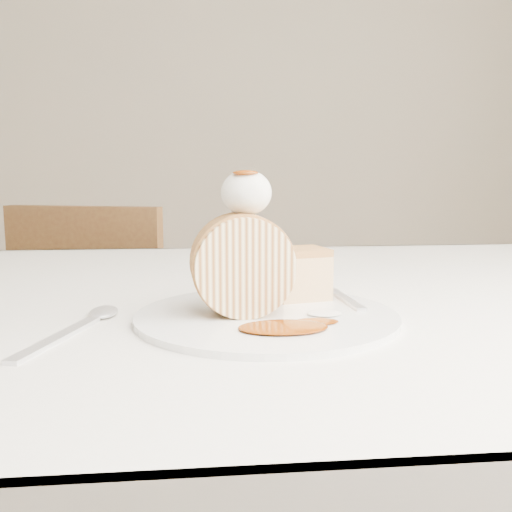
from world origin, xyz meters
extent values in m
cube|color=silver|center=(0.00, 3.00, 1.40)|extent=(5.00, 0.10, 2.80)
cube|color=silver|center=(0.00, 0.20, 0.73)|extent=(1.40, 0.90, 0.04)
cube|color=silver|center=(0.00, 0.65, 0.61)|extent=(1.40, 0.01, 0.28)
cube|color=brown|center=(-0.27, 1.03, 0.40)|extent=(0.49, 0.49, 0.04)
cube|color=brown|center=(-0.33, 0.86, 0.62)|extent=(0.38, 0.16, 0.41)
cylinder|color=brown|center=(-0.06, 1.13, 0.19)|extent=(0.03, 0.03, 0.38)
cylinder|color=brown|center=(-0.38, 1.24, 0.19)|extent=(0.03, 0.03, 0.38)
cylinder|color=brown|center=(-0.16, 0.82, 0.19)|extent=(0.03, 0.03, 0.38)
cylinder|color=brown|center=(-0.48, 0.92, 0.19)|extent=(0.03, 0.03, 0.38)
cylinder|color=white|center=(0.02, 0.05, 0.75)|extent=(0.33, 0.33, 0.01)
cylinder|color=#FFEBB1|center=(-0.01, 0.06, 0.81)|extent=(0.10, 0.06, 0.10)
cube|color=#C07B48|center=(0.06, 0.12, 0.78)|extent=(0.07, 0.07, 0.05)
ellipsoid|color=white|center=(0.00, 0.07, 0.88)|extent=(0.05, 0.05, 0.05)
ellipsoid|color=#742D04|center=(-0.01, 0.06, 0.91)|extent=(0.03, 0.02, 0.01)
cube|color=silver|center=(0.11, 0.11, 0.76)|extent=(0.03, 0.16, 0.00)
cube|color=silver|center=(-0.18, 0.00, 0.75)|extent=(0.08, 0.17, 0.00)
camera|label=1|loc=(-0.05, -0.51, 0.90)|focal=40.00mm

